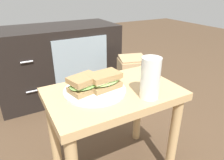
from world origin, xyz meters
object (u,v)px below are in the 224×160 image
at_px(sandwich_back, 104,81).
at_px(paper_bag, 131,81).
at_px(tv_cabinet, 59,62).
at_px(plate, 95,90).
at_px(sandwich_front, 84,84).
at_px(beer_glass, 150,79).

bearing_deg(sandwich_back, paper_bag, 45.78).
height_order(tv_cabinet, sandwich_back, tv_cabinet).
xyz_separation_m(plate, sandwich_front, (-0.04, 0.01, 0.04)).
distance_m(sandwich_back, paper_bag, 0.76).
bearing_deg(tv_cabinet, sandwich_back, -92.38).
relative_size(plate, paper_bag, 0.67).
xyz_separation_m(tv_cabinet, sandwich_back, (-0.04, -0.92, 0.21)).
xyz_separation_m(sandwich_front, beer_glass, (0.21, -0.15, 0.04)).
relative_size(tv_cabinet, beer_glass, 5.81).
bearing_deg(sandwich_front, tv_cabinet, 82.27).
xyz_separation_m(beer_glass, paper_bag, (0.35, 0.63, -0.35)).
relative_size(plate, beer_glass, 1.58).
distance_m(plate, beer_glass, 0.24).
bearing_deg(paper_bag, sandwich_back, -134.22).
distance_m(plate, paper_bag, 0.77).
bearing_deg(paper_bag, tv_cabinet, 135.60).
relative_size(sandwich_back, paper_bag, 0.39).
distance_m(sandwich_back, beer_glass, 0.19).
distance_m(tv_cabinet, plate, 0.94).
height_order(tv_cabinet, sandwich_front, tv_cabinet).
distance_m(tv_cabinet, sandwich_back, 0.95).
relative_size(tv_cabinet, sandwich_front, 6.50).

